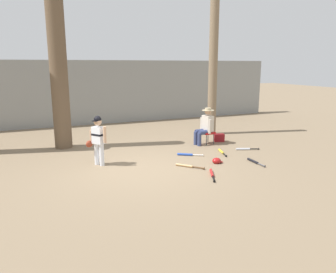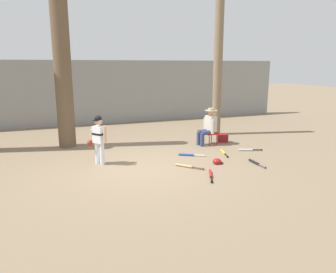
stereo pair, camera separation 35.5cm
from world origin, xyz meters
name	(u,v)px [view 2 (the right image)]	position (x,y,z in m)	size (l,w,h in m)	color
ground_plane	(141,168)	(0.00, 0.00, 0.00)	(60.00, 60.00, 0.00)	#7F6B51
concrete_back_wall	(97,92)	(0.00, 6.93, 1.38)	(18.00, 0.36, 2.77)	gray
tree_near_player	(63,75)	(-1.57, 3.05, 2.28)	(0.79, 0.79, 5.33)	brown
tree_behind_spectator	(218,68)	(3.81, 3.00, 2.46)	(0.52, 0.52, 5.47)	#7F6B51
young_ballplayer	(98,137)	(-0.92, 0.74, 0.74)	(0.52, 0.50, 1.31)	white
folding_stool	(210,133)	(2.87, 1.66, 0.36)	(0.45, 0.45, 0.41)	red
seated_spectator	(208,125)	(2.77, 1.65, 0.64)	(0.68, 0.54, 1.20)	navy
handbag_beside_stool	(223,138)	(3.41, 1.79, 0.13)	(0.34, 0.18, 0.26)	maroon
bat_yellow_trainer	(224,153)	(2.69, 0.48, 0.03)	(0.27, 0.74, 0.07)	yellow
bat_blue_youth	(188,155)	(1.61, 0.63, 0.03)	(0.66, 0.45, 0.07)	#2347AD
bat_black_composite	(255,163)	(2.95, -0.71, 0.03)	(0.09, 0.74, 0.07)	black
bat_red_barrel	(211,175)	(1.39, -1.14, 0.03)	(0.40, 0.77, 0.07)	red
bat_wood_tan	(186,166)	(1.12, -0.33, 0.03)	(0.55, 0.64, 0.07)	tan
bat_aluminum_silver	(247,150)	(3.53, 0.49, 0.03)	(0.70, 0.31, 0.07)	#B7BCC6
batting_helmet_red	(217,161)	(2.00, -0.35, 0.07)	(0.28, 0.22, 0.16)	#A81919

